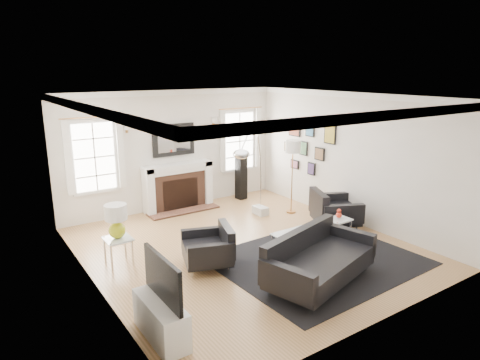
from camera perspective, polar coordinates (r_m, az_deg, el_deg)
floor at (r=8.15m, az=0.68°, el=-8.99°), size 6.00×6.00×0.00m
back_wall at (r=10.25m, az=-8.90°, el=3.96°), size 5.50×0.04×2.80m
front_wall at (r=5.61m, az=18.54°, el=-5.60°), size 5.50×0.04×2.80m
left_wall at (r=6.59m, az=-19.37°, el=-2.68°), size 0.04×6.00×2.80m
right_wall at (r=9.50m, az=14.50°, el=2.83°), size 0.04×6.00×2.80m
ceiling at (r=7.48m, az=0.75°, el=11.05°), size 5.50×6.00×0.02m
crown_molding at (r=7.49m, az=0.75°, el=10.60°), size 5.50×6.00×0.12m
fireplace at (r=10.26m, az=-8.21°, el=-0.92°), size 1.70×0.69×1.11m
mantel_mirror at (r=10.17m, az=-8.84°, el=5.31°), size 1.05×0.07×0.75m
window_left at (r=9.57m, az=-18.84°, el=2.95°), size 1.24×0.15×1.62m
window_right at (r=11.10m, az=-0.10°, el=5.25°), size 1.24×0.15×1.62m
gallery_wall at (r=10.34m, az=9.07°, el=4.79°), size 0.04×1.73×1.29m
tv_unit at (r=5.62m, az=-10.48°, el=-17.14°), size 0.35×1.00×1.09m
area_rug at (r=7.76m, az=10.25°, el=-10.48°), size 3.41×2.88×0.01m
sofa at (r=6.89m, az=10.21°, el=-10.55°), size 2.20×1.43×0.66m
armchair_left at (r=7.31m, az=-3.97°, el=-9.11°), size 1.01×1.08×0.59m
armchair_right at (r=9.23m, az=12.26°, el=-4.02°), size 1.19×1.25×0.66m
coffee_table at (r=7.73m, az=8.62°, el=-7.61°), size 0.89×0.89×0.39m
side_table_left at (r=7.63m, az=-15.95°, el=-8.16°), size 0.44×0.44×0.48m
nesting_table at (r=8.45m, az=12.97°, el=-5.78°), size 0.44×0.37×0.48m
gourd_lamp at (r=7.48m, az=-16.18°, el=-5.02°), size 0.37×0.37×0.60m
orange_vase at (r=8.38m, az=13.06°, el=-4.42°), size 0.11×0.11×0.18m
arc_floor_lamp at (r=8.82m, az=1.61°, el=0.98°), size 1.55×1.44×2.20m
stick_floor_lamp at (r=9.75m, az=7.07°, el=3.96°), size 0.35×0.35×1.71m
speaker_tower at (r=10.96m, az=0.16°, el=0.44°), size 0.26×0.26×1.16m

